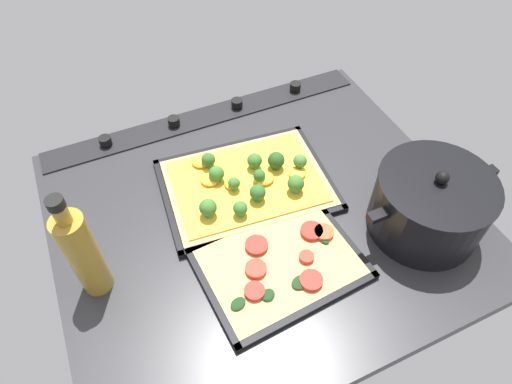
# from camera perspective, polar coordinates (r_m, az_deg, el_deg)

# --- Properties ---
(ground_plane) EXTENTS (0.82, 0.72, 0.03)m
(ground_plane) POSITION_cam_1_polar(r_m,az_deg,el_deg) (0.92, 0.76, -3.20)
(ground_plane) COLOR #28282B
(stove_control_panel) EXTENTS (0.79, 0.07, 0.03)m
(stove_control_panel) POSITION_cam_1_polar(r_m,az_deg,el_deg) (1.12, -6.37, 9.71)
(stove_control_panel) COLOR black
(stove_control_panel) RESTS_ON ground_plane
(baking_tray_front) EXTENTS (0.37, 0.29, 0.01)m
(baking_tray_front) POSITION_cam_1_polar(r_m,az_deg,el_deg) (0.95, -1.23, 0.79)
(baking_tray_front) COLOR black
(baking_tray_front) RESTS_ON ground_plane
(broccoli_pizza) EXTENTS (0.35, 0.27, 0.06)m
(broccoli_pizza) POSITION_cam_1_polar(r_m,az_deg,el_deg) (0.94, -1.07, 1.34)
(broccoli_pizza) COLOR tan
(broccoli_pizza) RESTS_ON baking_tray_front
(baking_tray_back) EXTENTS (0.31, 0.24, 0.01)m
(baking_tray_back) POSITION_cam_1_polar(r_m,az_deg,el_deg) (0.84, 3.06, -9.25)
(baking_tray_back) COLOR black
(baking_tray_back) RESTS_ON ground_plane
(veggie_pizza_back) EXTENTS (0.28, 0.21, 0.02)m
(veggie_pizza_back) POSITION_cam_1_polar(r_m,az_deg,el_deg) (0.83, 3.29, -8.95)
(veggie_pizza_back) COLOR tan
(veggie_pizza_back) RESTS_ON baking_tray_back
(cooking_pot) EXTENTS (0.29, 0.22, 0.15)m
(cooking_pot) POSITION_cam_1_polar(r_m,az_deg,el_deg) (0.90, 21.28, -1.53)
(cooking_pot) COLOR black
(cooking_pot) RESTS_ON ground_plane
(oil_bottle) EXTENTS (0.05, 0.05, 0.24)m
(oil_bottle) POSITION_cam_1_polar(r_m,az_deg,el_deg) (0.79, -21.26, -7.29)
(oil_bottle) COLOR olive
(oil_bottle) RESTS_ON ground_plane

